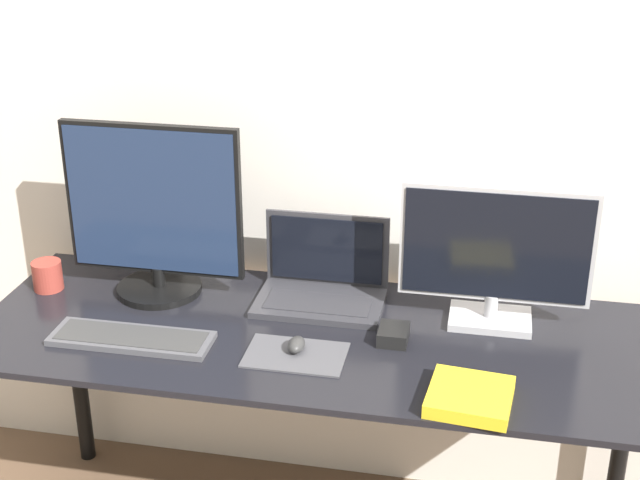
# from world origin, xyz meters

# --- Properties ---
(wall_back) EXTENTS (7.00, 0.05, 2.50)m
(wall_back) POSITION_xyz_m (0.00, 0.75, 1.25)
(wall_back) COLOR silver
(wall_back) RESTS_ON ground_plane
(desk) EXTENTS (1.84, 0.68, 0.74)m
(desk) POSITION_xyz_m (0.00, 0.34, 0.64)
(desk) COLOR black
(desk) RESTS_ON ground_plane
(monitor_left) EXTENTS (0.51, 0.24, 0.50)m
(monitor_left) POSITION_xyz_m (-0.50, 0.50, 0.98)
(monitor_left) COLOR black
(monitor_left) RESTS_ON desk
(monitor_right) EXTENTS (0.51, 0.15, 0.39)m
(monitor_right) POSITION_xyz_m (0.45, 0.50, 0.94)
(monitor_right) COLOR #B2B2B7
(monitor_right) RESTS_ON desk
(laptop) EXTENTS (0.36, 0.23, 0.23)m
(laptop) POSITION_xyz_m (-0.02, 0.54, 0.80)
(laptop) COLOR #333338
(laptop) RESTS_ON desk
(keyboard) EXTENTS (0.43, 0.14, 0.02)m
(keyboard) POSITION_xyz_m (-0.47, 0.21, 0.75)
(keyboard) COLOR #4C4C51
(keyboard) RESTS_ON desk
(mousepad) EXTENTS (0.25, 0.17, 0.00)m
(mousepad) POSITION_xyz_m (-0.03, 0.22, 0.74)
(mousepad) COLOR #47474C
(mousepad) RESTS_ON desk
(mouse) EXTENTS (0.04, 0.07, 0.03)m
(mouse) POSITION_xyz_m (-0.03, 0.24, 0.76)
(mouse) COLOR #333333
(mouse) RESTS_ON mousepad
(book) EXTENTS (0.21, 0.21, 0.03)m
(book) POSITION_xyz_m (0.41, 0.09, 0.75)
(book) COLOR yellow
(book) RESTS_ON desk
(mug) EXTENTS (0.09, 0.09, 0.09)m
(mug) POSITION_xyz_m (-0.82, 0.45, 0.78)
(mug) COLOR #99382D
(mug) RESTS_ON desk
(power_brick) EXTENTS (0.08, 0.10, 0.04)m
(power_brick) POSITION_xyz_m (0.20, 0.34, 0.76)
(power_brick) COLOR black
(power_brick) RESTS_ON desk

